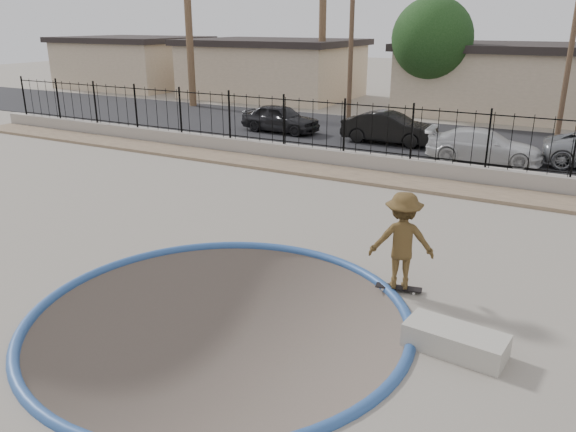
# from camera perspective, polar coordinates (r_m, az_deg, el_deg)

# --- Properties ---
(ground) EXTENTS (120.00, 120.00, 2.20)m
(ground) POSITION_cam_1_polar(r_m,az_deg,el_deg) (21.91, 13.30, 2.27)
(ground) COLOR slate
(ground) RESTS_ON ground
(bowl_pit) EXTENTS (6.84, 6.84, 1.80)m
(bowl_pit) POSITION_cam_1_polar(r_m,az_deg,el_deg) (10.44, -6.96, -10.16)
(bowl_pit) COLOR #4C403A
(bowl_pit) RESTS_ON ground
(coping_ring) EXTENTS (7.04, 7.04, 0.20)m
(coping_ring) POSITION_cam_1_polar(r_m,az_deg,el_deg) (10.44, -6.96, -10.16)
(coping_ring) COLOR #2B4F8C
(coping_ring) RESTS_ON ground
(rock_strip) EXTENTS (42.00, 1.60, 0.11)m
(rock_strip) POSITION_cam_1_polar(r_m,az_deg,el_deg) (19.01, 11.20, 3.47)
(rock_strip) COLOR #957F61
(rock_strip) RESTS_ON ground
(retaining_wall) EXTENTS (42.00, 0.45, 0.60)m
(retaining_wall) POSITION_cam_1_polar(r_m,az_deg,el_deg) (19.96, 12.24, 4.89)
(retaining_wall) COLOR gray
(retaining_wall) RESTS_ON ground
(fence) EXTENTS (40.00, 0.04, 1.80)m
(fence) POSITION_cam_1_polar(r_m,az_deg,el_deg) (19.71, 12.48, 8.27)
(fence) COLOR black
(fence) RESTS_ON retaining_wall
(street) EXTENTS (90.00, 8.00, 0.04)m
(street) POSITION_cam_1_polar(r_m,az_deg,el_deg) (26.37, 16.56, 7.33)
(street) COLOR black
(street) RESTS_ON ground
(house_west_far) EXTENTS (10.60, 8.60, 3.90)m
(house_west_far) POSITION_cam_1_polar(r_m,az_deg,el_deg) (48.37, -15.46, 14.87)
(house_west_far) COLOR tan
(house_west_far) RESTS_ON ground
(house_west) EXTENTS (11.60, 8.60, 3.90)m
(house_west) POSITION_cam_1_polar(r_m,az_deg,el_deg) (40.48, -1.59, 14.80)
(house_west) COLOR tan
(house_west) RESTS_ON ground
(house_center) EXTENTS (10.60, 8.60, 3.90)m
(house_center) POSITION_cam_1_polar(r_m,az_deg,el_deg) (35.36, 20.47, 13.00)
(house_center) COLOR tan
(house_center) RESTS_ON ground
(utility_pole_left) EXTENTS (1.70, 0.24, 9.00)m
(utility_pole_left) POSITION_cam_1_polar(r_m,az_deg,el_deg) (29.60, 6.48, 18.35)
(utility_pole_left) COLOR #473323
(utility_pole_left) RESTS_ON ground
(utility_pole_mid) EXTENTS (1.70, 0.24, 9.50)m
(utility_pole_mid) POSITION_cam_1_polar(r_m,az_deg,el_deg) (27.34, 27.13, 16.95)
(utility_pole_mid) COLOR #473323
(utility_pole_mid) RESTS_ON ground
(street_tree_left) EXTENTS (4.32, 4.32, 6.36)m
(street_tree_left) POSITION_cam_1_polar(r_m,az_deg,el_deg) (32.43, 14.43, 17.06)
(street_tree_left) COLOR #473323
(street_tree_left) RESTS_ON ground
(skater) EXTENTS (1.44, 1.13, 1.95)m
(skater) POSITION_cam_1_polar(r_m,az_deg,el_deg) (11.12, 11.48, -2.95)
(skater) COLOR brown
(skater) RESTS_ON ground
(skateboard) EXTENTS (0.93, 0.41, 0.08)m
(skateboard) POSITION_cam_1_polar(r_m,az_deg,el_deg) (11.49, 11.18, -7.16)
(skateboard) COLOR black
(skateboard) RESTS_ON ground
(concrete_ledge) EXTENTS (1.66, 0.86, 0.40)m
(concrete_ledge) POSITION_cam_1_polar(r_m,az_deg,el_deg) (9.69, 16.61, -12.02)
(concrete_ledge) COLOR #A8A295
(concrete_ledge) RESTS_ON ground
(car_a) EXTENTS (3.91, 1.75, 1.31)m
(car_a) POSITION_cam_1_polar(r_m,az_deg,el_deg) (27.17, -0.77, 9.89)
(car_a) COLOR black
(car_a) RESTS_ON street
(car_b) EXTENTS (4.08, 1.43, 1.34)m
(car_b) POSITION_cam_1_polar(r_m,az_deg,el_deg) (24.97, 10.28, 8.80)
(car_b) COLOR black
(car_b) RESTS_ON street
(car_c) EXTENTS (4.34, 2.03, 1.22)m
(car_c) POSITION_cam_1_polar(r_m,az_deg,el_deg) (22.46, 19.27, 6.73)
(car_c) COLOR silver
(car_c) RESTS_ON street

